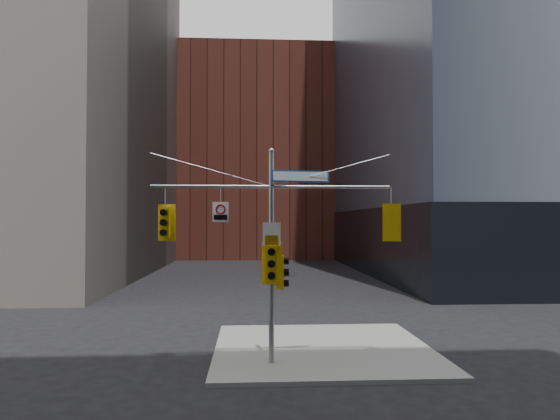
{
  "coord_description": "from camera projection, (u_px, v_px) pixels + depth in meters",
  "views": [
    {
      "loc": [
        -0.67,
        -14.63,
        4.82
      ],
      "look_at": [
        0.29,
        2.0,
        5.22
      ],
      "focal_mm": 32.0,
      "sensor_mm": 36.0,
      "label": 1
    }
  ],
  "objects": [
    {
      "name": "brick_midrise",
      "position": [
        256.0,
        159.0,
        72.74
      ],
      "size": [
        26.0,
        20.0,
        28.0
      ],
      "primitive_type": "cube",
      "color": "brown",
      "rests_on": "ground"
    },
    {
      "name": "ground",
      "position": [
        274.0,
        387.0,
        14.52
      ],
      "size": [
        160.0,
        160.0,
        0.0
      ],
      "primitive_type": "plane",
      "color": "black",
      "rests_on": "ground"
    },
    {
      "name": "street_sign_blade",
      "position": [
        300.0,
        176.0,
        16.72
      ],
      "size": [
        1.98,
        0.28,
        0.39
      ],
      "rotation": [
        0.0,
        0.0,
        0.12
      ],
      "color": "#104997",
      "rests_on": "ground"
    },
    {
      "name": "street_blade_ew",
      "position": [
        285.0,
        275.0,
        16.62
      ],
      "size": [
        0.71,
        0.04,
        0.14
      ],
      "rotation": [
        0.0,
        0.0,
        -0.02
      ],
      "color": "silver",
      "rests_on": "ground"
    },
    {
      "name": "street_blade_ns",
      "position": [
        271.0,
        282.0,
        17.04
      ],
      "size": [
        0.13,
        0.72,
        0.14
      ],
      "rotation": [
        0.0,
        0.0,
        -0.14
      ],
      "color": "#145926",
      "rests_on": "ground"
    },
    {
      "name": "traffic_light_east_arm",
      "position": [
        391.0,
        222.0,
        16.86
      ],
      "size": [
        0.6,
        0.53,
        1.26
      ],
      "rotation": [
        0.0,
        0.0,
        2.98
      ],
      "color": "#ECB80C",
      "rests_on": "ground"
    },
    {
      "name": "regulatory_sign_arm",
      "position": [
        220.0,
        211.0,
        16.52
      ],
      "size": [
        0.53,
        0.11,
        0.67
      ],
      "rotation": [
        0.0,
        0.0,
        -0.12
      ],
      "color": "silver",
      "rests_on": "ground"
    },
    {
      "name": "podium_ne",
      "position": [
        548.0,
        241.0,
        48.14
      ],
      "size": [
        36.4,
        36.4,
        6.0
      ],
      "primitive_type": "cube",
      "color": "black",
      "rests_on": "ground"
    },
    {
      "name": "traffic_light_pole_front",
      "position": [
        272.0,
        263.0,
        16.33
      ],
      "size": [
        0.68,
        0.57,
        1.43
      ],
      "rotation": [
        0.0,
        0.0,
        -0.1
      ],
      "color": "#ECB80C",
      "rests_on": "ground"
    },
    {
      "name": "traffic_light_pole_side",
      "position": [
        281.0,
        272.0,
        16.61
      ],
      "size": [
        0.43,
        0.37,
        1.11
      ],
      "rotation": [
        0.0,
        0.0,
        1.54
      ],
      "color": "#ECB80C",
      "rests_on": "ground"
    },
    {
      "name": "signal_assembly",
      "position": [
        271.0,
        234.0,
        16.62
      ],
      "size": [
        8.0,
        0.8,
        7.3
      ],
      "color": "gray",
      "rests_on": "ground"
    },
    {
      "name": "traffic_light_west_arm",
      "position": [
        165.0,
        222.0,
        16.44
      ],
      "size": [
        0.58,
        0.51,
        1.22
      ],
      "rotation": [
        0.0,
        0.0,
        -0.15
      ],
      "color": "#ECB80C",
      "rests_on": "ground"
    },
    {
      "name": "sidewalk_corner",
      "position": [
        323.0,
        349.0,
        18.63
      ],
      "size": [
        8.0,
        8.0,
        0.15
      ],
      "primitive_type": "cube",
      "color": "gray",
      "rests_on": "ground"
    },
    {
      "name": "regulatory_sign_pole",
      "position": [
        272.0,
        235.0,
        16.5
      ],
      "size": [
        0.59,
        0.1,
        0.78
      ],
      "rotation": [
        0.0,
        0.0,
        -0.12
      ],
      "color": "silver",
      "rests_on": "ground"
    }
  ]
}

